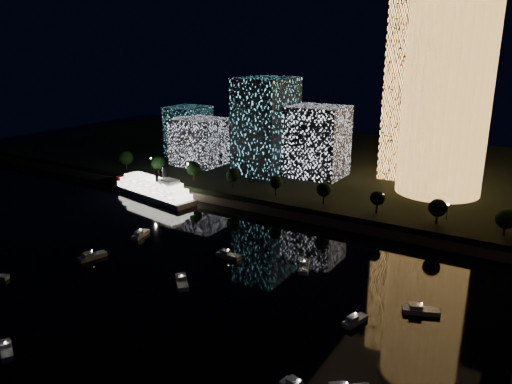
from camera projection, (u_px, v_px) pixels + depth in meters
ground at (196, 341)px, 107.13m from camera, size 520.00×520.00×0.00m
far_bank at (405, 172)px, 236.98m from camera, size 420.00×160.00×5.00m
seawall at (342, 223)px, 173.62m from camera, size 420.00×6.00×3.00m
tower_cylindrical at (447, 95)px, 186.68m from camera, size 34.00×34.00×75.17m
tower_rectangular at (418, 91)px, 209.91m from camera, size 23.31×23.31×74.17m
midrise_blocks at (254, 133)px, 229.74m from camera, size 95.83×33.76×42.24m
riverboat at (150, 188)px, 207.39m from camera, size 46.89×17.62×13.85m
motorboats at (215, 300)px, 122.78m from camera, size 111.35×75.33×2.78m
esplanade_trees at (266, 180)px, 193.14m from camera, size 166.45×6.60×8.80m
street_lamps at (275, 181)px, 198.32m from camera, size 132.70×0.70×5.65m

